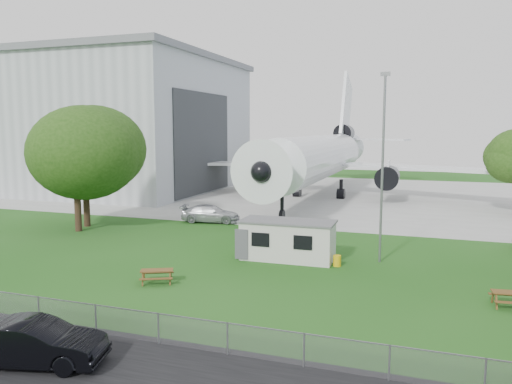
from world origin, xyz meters
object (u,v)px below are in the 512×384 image
(site_cabin, at_px, (288,240))
(picnic_west, at_px, (157,283))
(picnic_east, at_px, (511,307))
(airliner, at_px, (321,155))
(hangar, at_px, (83,123))
(car_centre_sedan, at_px, (35,343))

(site_cabin, height_order, picnic_west, site_cabin)
(site_cabin, bearing_deg, picnic_east, -21.76)
(airliner, height_order, site_cabin, airliner)
(hangar, relative_size, airliner, 0.90)
(picnic_east, distance_m, car_centre_sedan, 21.37)
(hangar, xyz_separation_m, picnic_east, (53.01, -36.16, -9.41))
(airliner, xyz_separation_m, picnic_west, (-1.20, -38.32, -5.27))
(picnic_east, bearing_deg, airliner, 108.22)
(airliner, height_order, picnic_east, airliner)
(hangar, xyz_separation_m, picnic_west, (34.77, -38.46, -9.41))
(hangar, height_order, site_cabin, hangar)
(site_cabin, xyz_separation_m, picnic_east, (12.67, -5.06, -1.31))
(airliner, bearing_deg, car_centre_sedan, -90.38)
(hangar, xyz_separation_m, car_centre_sedan, (35.65, -48.59, -8.57))
(picnic_west, xyz_separation_m, car_centre_sedan, (0.88, -10.13, 0.84))
(airliner, height_order, picnic_west, airliner)
(hangar, bearing_deg, site_cabin, -37.63)
(airliner, height_order, car_centre_sedan, airliner)
(hangar, height_order, picnic_west, hangar)
(picnic_east, relative_size, car_centre_sedan, 0.35)
(site_cabin, distance_m, picnic_west, 9.33)
(airliner, distance_m, car_centre_sedan, 48.65)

